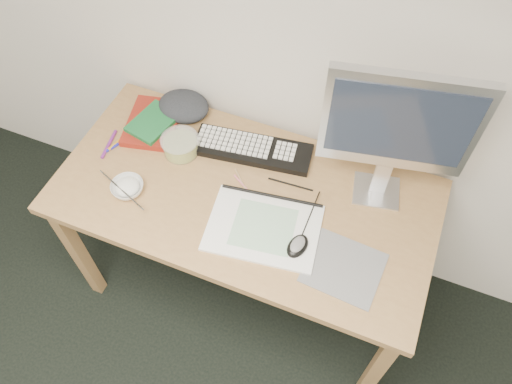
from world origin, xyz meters
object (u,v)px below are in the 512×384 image
sketchpad (264,228)px  monitor (398,127)px  rice_bowl (128,188)px  keyboard (252,149)px  desk (245,206)px

sketchpad → monitor: size_ratio=0.69×
sketchpad → rice_bowl: 0.52m
monitor → rice_bowl: (-0.85, -0.34, -0.33)m
rice_bowl → keyboard: bearing=44.3°
monitor → sketchpad: bearing=-148.2°
keyboard → rice_bowl: bearing=-143.6°
desk → keyboard: keyboard is taller
desk → sketchpad: sketchpad is taller
monitor → desk: bearing=-167.7°
desk → rice_bowl: (-0.40, -0.15, 0.10)m
rice_bowl → sketchpad: bearing=4.0°
keyboard → rice_bowl: rice_bowl is taller
desk → monitor: bearing=23.4°
desk → keyboard: bearing=103.5°
keyboard → rice_bowl: (-0.35, -0.34, 0.01)m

